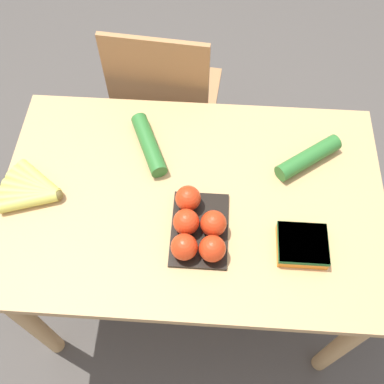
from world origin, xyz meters
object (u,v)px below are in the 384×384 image
object	(u,v)px
cucumber_near	(149,144)
cucumber_far	(308,158)
tomato_pack	(197,228)
carrot_bag	(302,245)
banana_bunch	(33,190)
chair	(166,104)

from	to	relation	value
cucumber_near	cucumber_far	size ratio (longest dim) A/B	1.07
tomato_pack	cucumber_near	size ratio (longest dim) A/B	1.04
tomato_pack	carrot_bag	distance (m)	0.31
banana_bunch	cucumber_near	world-z (taller)	cucumber_near
tomato_pack	carrot_bag	world-z (taller)	tomato_pack
banana_bunch	cucumber_far	distance (m)	0.88
carrot_bag	cucumber_near	size ratio (longest dim) A/B	0.60
cucumber_near	cucumber_far	world-z (taller)	same
banana_bunch	carrot_bag	xyz separation A→B (m)	(0.83, -0.13, 0.00)
chair	cucumber_near	world-z (taller)	chair
chair	cucumber_far	distance (m)	0.73
banana_bunch	cucumber_near	distance (m)	0.39
banana_bunch	cucumber_near	size ratio (longest dim) A/B	0.82
carrot_bag	cucumber_near	world-z (taller)	cucumber_near
tomato_pack	cucumber_near	distance (m)	0.35
cucumber_far	carrot_bag	bearing A→B (deg)	-96.96
tomato_pack	banana_bunch	bearing A→B (deg)	168.19
carrot_bag	tomato_pack	bearing A→B (deg)	175.15
banana_bunch	cucumber_far	xyz separation A→B (m)	(0.86, 0.17, 0.01)
cucumber_far	banana_bunch	bearing A→B (deg)	-168.63
chair	banana_bunch	bearing A→B (deg)	65.71
banana_bunch	carrot_bag	size ratio (longest dim) A/B	1.36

